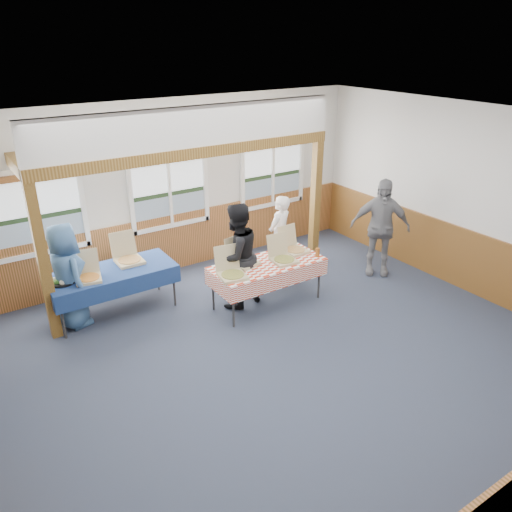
{
  "coord_description": "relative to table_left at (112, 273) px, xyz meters",
  "views": [
    {
      "loc": [
        -3.52,
        -4.73,
        4.21
      ],
      "look_at": [
        0.27,
        1.0,
        1.13
      ],
      "focal_mm": 35.0,
      "sensor_mm": 36.0,
      "label": 1
    }
  ],
  "objects": [
    {
      "name": "pizza_box_d",
      "position": [
        1.87,
        -0.95,
        0.12
      ],
      "size": [
        0.48,
        0.55,
        0.42
      ],
      "rotation": [
        0.0,
        0.0,
        0.22
      ],
      "color": "#CAB586",
      "rests_on": "table_right"
    },
    {
      "name": "wainscot_right",
      "position": [
        5.48,
        -2.49,
        -0.15
      ],
      "size": [
        0.05,
        6.98,
        1.1
      ],
      "primitive_type": "cube",
      "color": "brown",
      "rests_on": "floor"
    },
    {
      "name": "post_left",
      "position": [
        -0.99,
        -0.19,
        0.5
      ],
      "size": [
        0.15,
        0.15,
        2.4
      ],
      "primitive_type": "cube",
      "color": "#5B3914",
      "rests_on": "floor"
    },
    {
      "name": "veggie_tray",
      "position": [
        -0.75,
        0.0,
        0.08
      ],
      "size": [
        0.4,
        0.4,
        0.09
      ],
      "color": "black",
      "rests_on": "table_left"
    },
    {
      "name": "wall_right",
      "position": [
        5.51,
        -2.49,
        0.9
      ],
      "size": [
        0.0,
        8.0,
        8.0
      ],
      "primitive_type": "plane",
      "rotation": [
        1.57,
        0.0,
        -1.57
      ],
      "color": "silver",
      "rests_on": "floor"
    },
    {
      "name": "wall_back",
      "position": [
        1.51,
        1.01,
        0.9
      ],
      "size": [
        8.0,
        0.0,
        8.0
      ],
      "primitive_type": "plane",
      "rotation": [
        1.57,
        0.0,
        0.0
      ],
      "color": "silver",
      "rests_on": "floor"
    },
    {
      "name": "person_grey",
      "position": [
        4.65,
        -1.29,
        0.22
      ],
      "size": [
        1.1,
        1.06,
        1.85
      ],
      "primitive_type": "imported",
      "rotation": [
        0.0,
        0.0,
        -0.74
      ],
      "color": "gray",
      "rests_on": "floor"
    },
    {
      "name": "table_right",
      "position": [
        2.23,
        -1.14,
        -0.0
      ],
      "size": [
        2.06,
        1.45,
        0.76
      ],
      "rotation": [
        0.0,
        0.0,
        -0.33
      ],
      "color": "#2E2E2E",
      "rests_on": "floor"
    },
    {
      "name": "woman_black",
      "position": [
        1.8,
        -0.88,
        0.19
      ],
      "size": [
        0.97,
        0.82,
        1.78
      ],
      "primitive_type": "imported",
      "rotation": [
        0.0,
        0.0,
        3.32
      ],
      "color": "black",
      "rests_on": "floor"
    },
    {
      "name": "pizza_box_f",
      "position": [
        2.88,
        -1.0,
        0.12
      ],
      "size": [
        0.4,
        0.48,
        0.41
      ],
      "rotation": [
        0.0,
        0.0,
        0.04
      ],
      "color": "#CAB586",
      "rests_on": "table_right"
    },
    {
      "name": "drink_glass",
      "position": [
        3.08,
        -1.39,
        0.13
      ],
      "size": [
        0.07,
        0.07,
        0.15
      ],
      "primitive_type": "cylinder",
      "color": "#8F4A17",
      "rests_on": "table_right"
    },
    {
      "name": "floor",
      "position": [
        1.51,
        -2.49,
        -0.7
      ],
      "size": [
        8.0,
        8.0,
        0.0
      ],
      "primitive_type": "plane",
      "color": "#283142",
      "rests_on": "ground"
    },
    {
      "name": "table_left",
      "position": [
        0.0,
        0.0,
        0.0
      ],
      "size": [
        2.13,
        1.34,
        0.76
      ],
      "rotation": [
        0.0,
        0.0,
        -0.24
      ],
      "color": "#2E2E2E",
      "rests_on": "floor"
    },
    {
      "name": "pizza_box_c",
      "position": [
        1.49,
        -1.24,
        0.12
      ],
      "size": [
        0.47,
        0.55,
        0.44
      ],
      "rotation": [
        0.0,
        0.0,
        -0.16
      ],
      "color": "#CAB586",
      "rests_on": "table_right"
    },
    {
      "name": "window_right",
      "position": [
        3.81,
        0.97,
        0.97
      ],
      "size": [
        1.56,
        0.1,
        1.46
      ],
      "color": "white",
      "rests_on": "wall_back"
    },
    {
      "name": "window_mid",
      "position": [
        1.51,
        0.97,
        0.97
      ],
      "size": [
        1.56,
        0.1,
        1.46
      ],
      "color": "white",
      "rests_on": "wall_back"
    },
    {
      "name": "man_blue",
      "position": [
        -0.67,
        0.0,
        0.14
      ],
      "size": [
        0.7,
        0.92,
        1.68
      ],
      "primitive_type": "imported",
      "rotation": [
        0.0,
        0.0,
        1.8
      ],
      "color": "#395F8F",
      "rests_on": "floor"
    },
    {
      "name": "pizza_box_e",
      "position": [
        2.48,
        -1.22,
        0.12
      ],
      "size": [
        0.42,
        0.49,
        0.41
      ],
      "rotation": [
        0.0,
        0.0,
        -0.09
      ],
      "color": "#CAB586",
      "rests_on": "table_right"
    },
    {
      "name": "cross_beam",
      "position": [
        1.51,
        -0.19,
        1.79
      ],
      "size": [
        5.15,
        0.18,
        0.18
      ],
      "primitive_type": "cube",
      "color": "#5B3914",
      "rests_on": "post_left"
    },
    {
      "name": "wainscot_back",
      "position": [
        1.51,
        0.99,
        -0.15
      ],
      "size": [
        7.98,
        0.05,
        1.1
      ],
      "primitive_type": "cube",
      "color": "brown",
      "rests_on": "floor"
    },
    {
      "name": "pizza_box_b",
      "position": [
        0.35,
        0.16,
        0.12
      ],
      "size": [
        0.42,
        0.51,
        0.46
      ],
      "rotation": [
        0.0,
        0.0,
        -0.01
      ],
      "color": "#CAB586",
      "rests_on": "table_left"
    },
    {
      "name": "post_right",
      "position": [
        4.01,
        -0.19,
        0.5
      ],
      "size": [
        0.15,
        0.15,
        2.4
      ],
      "primitive_type": "cube",
      "color": "#5B3914",
      "rests_on": "floor"
    },
    {
      "name": "window_left",
      "position": [
        -0.79,
        0.97,
        0.97
      ],
      "size": [
        1.56,
        0.1,
        1.46
      ],
      "color": "white",
      "rests_on": "wall_back"
    },
    {
      "name": "woman_white",
      "position": [
        3.08,
        -0.3,
        0.06
      ],
      "size": [
        0.66,
        0.55,
        1.54
      ],
      "primitive_type": "imported",
      "rotation": [
        0.0,
        0.0,
        3.51
      ],
      "color": "white",
      "rests_on": "floor"
    },
    {
      "name": "pizza_box_a",
      "position": [
        -0.39,
        -0.11,
        0.12
      ],
      "size": [
        0.46,
        0.53,
        0.41
      ],
      "rotation": [
        0.0,
        0.0,
        -0.22
      ],
      "color": "#CAB586",
      "rests_on": "table_left"
    },
    {
      "name": "ceiling",
      "position": [
        1.51,
        -2.49,
        2.5
      ],
      "size": [
        8.0,
        8.0,
        0.0
      ],
      "primitive_type": "plane",
      "rotation": [
        3.14,
        0.0,
        0.0
      ],
      "color": "white",
      "rests_on": "wall_back"
    }
  ]
}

